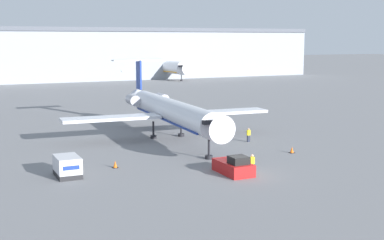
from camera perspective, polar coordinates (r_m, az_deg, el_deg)
ground_plane at (r=49.66m, az=5.42°, el=-5.87°), size 600.00×600.00×0.00m
terminal_building at (r=163.32m, az=-16.45°, el=6.73°), size 180.00×16.80×15.77m
airplane_main at (r=66.59m, az=-2.38°, el=1.04°), size 26.76×30.48×9.43m
pushback_tug at (r=49.95m, az=4.45°, el=-4.97°), size 2.27×4.44×1.84m
luggage_cart at (r=50.02m, az=-13.15°, el=-4.84°), size 2.07×3.31×1.89m
worker_near_tug at (r=50.42m, az=6.44°, el=-4.59°), size 0.40×0.25×1.76m
worker_by_wing at (r=65.31m, az=6.05°, el=-1.56°), size 0.40×0.24×1.70m
traffic_cone_left at (r=52.63m, az=-8.19°, el=-4.71°), size 0.54×0.54×0.71m
traffic_cone_right at (r=59.80m, az=10.61°, el=-3.16°), size 0.58×0.58×0.70m
airplane_parked_far_left at (r=168.33m, az=-2.91°, el=5.73°), size 30.27×29.42×10.94m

